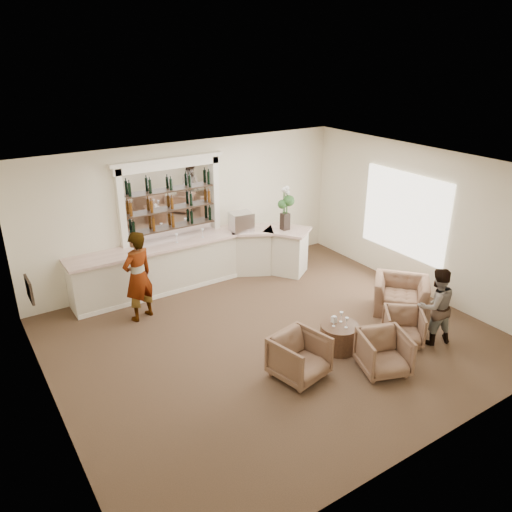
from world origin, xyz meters
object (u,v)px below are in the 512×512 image
Objects in this scene: guest at (436,306)px; flower_vase at (285,205)px; armchair_center at (384,353)px; armchair_far at (401,295)px; cocktail_table at (339,337)px; espresso_machine at (241,222)px; bar_counter at (195,262)px; sommelier at (138,276)px; armchair_left at (299,357)px; armchair_right at (403,327)px.

flower_vase reaches higher than guest.
armchair_far is (1.92, 1.35, -0.01)m from armchair_center.
flower_vase is at bearing 70.76° from cocktail_table.
espresso_machine is at bearing 86.45° from cocktail_table.
bar_counter is 2.52m from flower_vase.
sommelier is 5.51m from armchair_far.
guest is 2.96× the size of espresso_machine.
flower_vase is (0.93, -0.51, 0.38)m from espresso_machine.
armchair_left is at bearing -122.55° from flower_vase.
espresso_machine is (1.23, -0.07, 0.79)m from bar_counter.
armchair_left is (1.53, -3.38, -0.57)m from sommelier.
sommelier reaches higher than armchair_left.
armchair_right is 0.65× the size of armchair_far.
sommelier is 4.98m from armchair_center.
espresso_machine is (-1.86, 3.45, 1.01)m from armchair_far.
armchair_left is at bearing 94.44° from sommelier.
armchair_left is at bearing -146.34° from armchair_right.
espresso_machine reaches higher than bar_counter.
armchair_center is (2.84, -4.05, -0.59)m from sommelier.
flower_vase reaches higher than armchair_left.
armchair_center is 4.62m from flower_vase.
armchair_center is at bearing -103.04° from flower_vase.
guest reaches higher than cocktail_table.
armchair_center is 1.57× the size of espresso_machine.
espresso_machine reaches higher than armchair_far.
guest is 1.89× the size of armchair_center.
sommelier is at bearing 130.70° from cocktail_table.
cocktail_table is 1.91m from guest.
armchair_left is at bearing 7.63° from guest.
guest is (1.66, -0.78, 0.51)m from cocktail_table.
flower_vase is at bearing 163.68° from sommelier.
bar_counter is 4.06m from cocktail_table.
cocktail_table is 4.02m from espresso_machine.
guest is (4.34, -3.88, -0.19)m from sommelier.
flower_vase reaches higher than armchair_right.
espresso_machine is at bearing 59.65° from armchair_left.
espresso_machine is (0.07, 4.80, 1.00)m from armchair_center.
guest is 1.40× the size of flower_vase.
armchair_right is at bearing -71.05° from espresso_machine.
armchair_right is 1.41× the size of espresso_machine.
armchair_right is (2.33, -0.21, -0.06)m from armchair_left.
sommelier reaches higher than cocktail_table.
bar_counter is at bearing 179.66° from armchair_far.
flower_vase is at bearing -22.13° from espresso_machine.
armchair_center is at bearing -84.15° from espresso_machine.
bar_counter reaches higher than armchair_center.
cocktail_table is at bearing -86.91° from espresso_machine.
armchair_left is 1.06× the size of armchair_center.
armchair_left is at bearing 173.49° from armchair_center.
armchair_far is (3.24, 0.68, -0.03)m from armchair_left.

